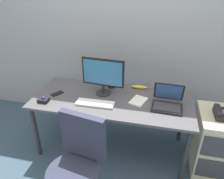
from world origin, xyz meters
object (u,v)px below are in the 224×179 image
Objects in this scene: office_chair at (77,174)px; trackball_mouse at (43,100)px; desk_phone at (223,114)px; laptop at (167,102)px; paper_notepad at (138,101)px; file_cabinet at (215,142)px; banana at (139,87)px; keyboard at (95,103)px; monitor_main at (103,75)px; coffee_mug at (111,83)px; cell_phone at (57,94)px.

trackball_mouse is (-0.61, 0.62, 0.28)m from office_chair.
office_chair reaches higher than desk_phone.
paper_notepad is at bearing 174.85° from laptop.
banana is at bearing 158.02° from file_cabinet.
file_cabinet is 0.38m from desk_phone.
keyboard is 2.17× the size of banana.
desk_phone is at bearing 4.17° from keyboard.
file_cabinet is 0.71× the size of office_chair.
desk_phone is 0.41× the size of monitor_main.
trackball_mouse is at bearing -170.76° from laptop.
coffee_mug is 0.49× the size of paper_notepad.
file_cabinet is at bearing 32.51° from office_chair.
laptop reaches higher than coffee_mug.
office_chair is at bearing -147.85° from desk_phone.
desk_phone is 0.54m from laptop.
paper_notepad is 0.30m from banana.
coffee_mug is 0.53× the size of banana.
keyboard is 2.90× the size of cell_phone.
file_cabinet is 1.35m from keyboard.
banana reaches higher than cell_phone.
monitor_main reaches higher than banana.
file_cabinet is 4.85× the size of cell_phone.
file_cabinet is 1.91m from trackball_mouse.
desk_phone is 1.78m from cell_phone.
keyboard is at bearing -159.26° from paper_notepad.
laptop is at bearing -5.15° from paper_notepad.
desk_phone is 1.50m from office_chair.
office_chair is 1.16m from coffee_mug.
file_cabinet is 2.14× the size of laptop.
keyboard is at bearing 19.86° from cell_phone.
coffee_mug is (-0.67, 0.28, -0.00)m from laptop.
coffee_mug is 0.65m from cell_phone.
laptop is at bearing -8.57° from monitor_main.
banana is (-0.87, 0.37, 0.00)m from desk_phone.
cell_phone is (0.07, 0.19, -0.02)m from trackball_mouse.
trackball_mouse is at bearing -151.38° from banana.
office_chair reaches higher than cell_phone.
office_chair reaches higher than paper_notepad.
trackball_mouse is at bearing -142.29° from coffee_mug.
cell_phone is at bearing -178.95° from laptop.
monitor_main is (-0.02, 0.94, 0.50)m from office_chair.
cell_phone is (-0.49, 0.12, -0.01)m from keyboard.
desk_phone is 1.25m from coffee_mug.
office_chair is at bearing -88.95° from monitor_main.
keyboard is at bearing -169.38° from laptop.
paper_notepad is at bearing 64.87° from office_chair.
desk_phone is 0.85m from paper_notepad.
office_chair reaches higher than trackball_mouse.
coffee_mug reaches higher than file_cabinet.
keyboard reaches higher than paper_notepad.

